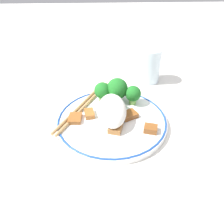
{
  "coord_description": "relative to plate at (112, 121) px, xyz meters",
  "views": [
    {
      "loc": [
        -0.4,
        0.02,
        0.33
      ],
      "look_at": [
        0.0,
        0.0,
        0.03
      ],
      "focal_mm": 35.0,
      "sensor_mm": 36.0,
      "label": 1
    }
  ],
  "objects": [
    {
      "name": "ground_plane",
      "position": [
        0.0,
        0.0,
        -0.01
      ],
      "size": [
        3.0,
        3.0,
        0.0
      ],
      "primitive_type": "plane",
      "color": "silver"
    },
    {
      "name": "plate",
      "position": [
        0.0,
        0.0,
        0.0
      ],
      "size": [
        0.26,
        0.26,
        0.02
      ],
      "color": "white",
      "rests_on": "ground_plane"
    },
    {
      "name": "rice_mound",
      "position": [
        -0.0,
        0.0,
        0.03
      ],
      "size": [
        0.12,
        0.07,
        0.05
      ],
      "color": "white",
      "rests_on": "plate"
    },
    {
      "name": "broccoli_back_left",
      "position": [
        0.06,
        -0.06,
        0.03
      ],
      "size": [
        0.04,
        0.04,
        0.05
      ],
      "color": "#7FB756",
      "rests_on": "plate"
    },
    {
      "name": "broccoli_back_center",
      "position": [
        0.08,
        -0.02,
        0.04
      ],
      "size": [
        0.05,
        0.05,
        0.06
      ],
      "color": "#7FB756",
      "rests_on": "plate"
    },
    {
      "name": "broccoli_back_right",
      "position": [
        0.08,
        0.02,
        0.04
      ],
      "size": [
        0.04,
        0.04,
        0.05
      ],
      "color": "#7FB756",
      "rests_on": "plate"
    },
    {
      "name": "meat_near_front",
      "position": [
        -0.04,
        -0.01,
        0.01
      ],
      "size": [
        0.04,
        0.04,
        0.01
      ],
      "color": "#9E6633",
      "rests_on": "plate"
    },
    {
      "name": "meat_near_left",
      "position": [
        0.01,
        -0.04,
        0.01
      ],
      "size": [
        0.04,
        0.05,
        0.01
      ],
      "color": "brown",
      "rests_on": "plate"
    },
    {
      "name": "meat_near_right",
      "position": [
        -0.05,
        -0.08,
        0.01
      ],
      "size": [
        0.03,
        0.03,
        0.01
      ],
      "color": "brown",
      "rests_on": "plate"
    },
    {
      "name": "meat_near_back",
      "position": [
        -0.0,
        0.09,
        0.01
      ],
      "size": [
        0.04,
        0.03,
        0.01
      ],
      "color": "brown",
      "rests_on": "plate"
    },
    {
      "name": "meat_on_rice_edge",
      "position": [
        0.02,
        0.05,
        0.01
      ],
      "size": [
        0.04,
        0.03,
        0.01
      ],
      "color": "#995B28",
      "rests_on": "plate"
    },
    {
      "name": "chopsticks",
      "position": [
        0.05,
        0.07,
        0.01
      ],
      "size": [
        0.23,
        0.13,
        0.01
      ],
      "color": "#AD8451",
      "rests_on": "plate"
    },
    {
      "name": "drinking_glass",
      "position": [
        0.21,
        -0.12,
        0.04
      ],
      "size": [
        0.07,
        0.07,
        0.1
      ],
      "color": "silver",
      "rests_on": "ground_plane"
    }
  ]
}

